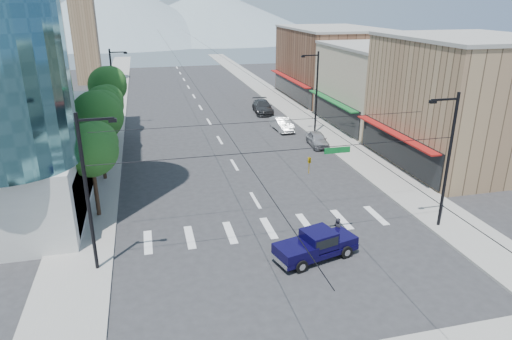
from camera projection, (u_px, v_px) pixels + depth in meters
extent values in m
plane|color=#28282B|center=(278.00, 239.00, 28.81)|extent=(160.00, 160.00, 0.00)
cube|color=gray|center=(111.00, 109.00, 62.42)|extent=(4.00, 120.00, 0.15)
cube|color=gray|center=(279.00, 100.00, 67.81)|extent=(4.00, 120.00, 0.15)
cube|color=#8C6B4C|center=(463.00, 103.00, 40.44)|extent=(12.00, 14.00, 11.00)
cube|color=tan|center=(384.00, 87.00, 53.51)|extent=(12.00, 14.00, 9.00)
cube|color=brown|center=(331.00, 64.00, 67.86)|extent=(12.00, 18.00, 10.00)
cube|color=#8C6B4C|center=(84.00, 31.00, 78.24)|extent=(4.00, 4.00, 18.00)
cone|color=gray|center=(114.00, 8.00, 157.80)|extent=(80.00, 80.00, 22.00)
cone|color=gray|center=(210.00, 13.00, 175.44)|extent=(90.00, 90.00, 18.00)
cylinder|color=black|center=(95.00, 186.00, 30.95)|extent=(0.28, 0.28, 4.55)
sphere|color=#204B19|center=(90.00, 150.00, 30.03)|extent=(3.64, 3.64, 3.64)
sphere|color=#204B19|center=(96.00, 142.00, 30.25)|extent=(2.86, 2.86, 2.86)
cylinder|color=black|center=(102.00, 151.00, 37.21)|extent=(0.28, 0.28, 5.11)
sphere|color=#204B19|center=(97.00, 116.00, 36.17)|extent=(4.09, 4.09, 4.09)
sphere|color=#204B19|center=(102.00, 110.00, 36.39)|extent=(3.21, 3.21, 3.21)
cylinder|color=black|center=(107.00, 131.00, 43.66)|extent=(0.28, 0.28, 4.55)
sphere|color=#204B19|center=(104.00, 105.00, 42.74)|extent=(3.64, 3.64, 3.64)
sphere|color=#204B19|center=(108.00, 100.00, 42.96)|extent=(2.86, 2.86, 2.86)
cylinder|color=black|center=(111.00, 112.00, 49.92)|extent=(0.28, 0.28, 5.11)
sphere|color=#204B19|center=(107.00, 85.00, 48.89)|extent=(4.09, 4.09, 4.09)
sphere|color=#204B19|center=(111.00, 81.00, 49.11)|extent=(3.21, 3.21, 3.21)
cylinder|color=black|center=(87.00, 196.00, 23.89)|extent=(0.20, 0.20, 9.00)
cylinder|color=black|center=(448.00, 163.00, 28.74)|extent=(0.20, 0.20, 9.00)
cylinder|color=black|center=(285.00, 150.00, 25.72)|extent=(21.60, 0.04, 0.04)
imported|color=gold|center=(309.00, 166.00, 26.42)|extent=(0.16, 0.20, 1.00)
cube|color=#0C6626|center=(337.00, 150.00, 26.52)|extent=(1.60, 0.06, 0.35)
cylinder|color=black|center=(114.00, 89.00, 52.05)|extent=(0.20, 0.20, 9.00)
cube|color=black|center=(118.00, 52.00, 50.80)|extent=(1.80, 0.12, 0.12)
cube|color=black|center=(125.00, 53.00, 51.02)|extent=(0.40, 0.25, 0.18)
cylinder|color=black|center=(317.00, 94.00, 49.63)|extent=(0.20, 0.20, 9.00)
cube|color=black|center=(310.00, 55.00, 47.98)|extent=(1.80, 0.12, 0.12)
cube|color=black|center=(303.00, 57.00, 47.83)|extent=(0.40, 0.25, 0.18)
cube|color=#0B0632|center=(316.00, 250.00, 26.52)|extent=(5.24, 3.00, 0.31)
cube|color=#0B0632|center=(340.00, 238.00, 27.18)|extent=(1.83, 2.02, 0.49)
cube|color=#0B0632|center=(319.00, 239.00, 26.35)|extent=(2.07, 2.04, 0.99)
cube|color=black|center=(319.00, 237.00, 26.32)|extent=(1.91, 2.02, 0.54)
cube|color=#0B0632|center=(295.00, 250.00, 25.74)|extent=(2.46, 2.26, 0.58)
cube|color=silver|center=(349.00, 240.00, 27.63)|extent=(0.54, 1.68, 0.31)
cube|color=silver|center=(279.00, 261.00, 25.42)|extent=(0.54, 1.68, 0.27)
cylinder|color=black|center=(346.00, 252.00, 26.57)|extent=(0.80, 0.45, 0.75)
cylinder|color=black|center=(328.00, 239.00, 27.97)|extent=(0.80, 0.45, 0.75)
cylinder|color=black|center=(301.00, 266.00, 25.16)|extent=(0.80, 0.45, 0.75)
cylinder|color=black|center=(285.00, 252.00, 26.56)|extent=(0.80, 0.45, 0.75)
imported|color=black|center=(338.00, 230.00, 28.07)|extent=(0.60, 0.72, 1.67)
imported|color=#9C9B9F|center=(317.00, 139.00, 46.67)|extent=(2.04, 4.30, 1.42)
imported|color=silver|center=(282.00, 124.00, 52.19)|extent=(1.81, 4.58, 1.49)
imported|color=#2B2B2D|center=(263.00, 107.00, 60.12)|extent=(2.75, 5.75, 1.62)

